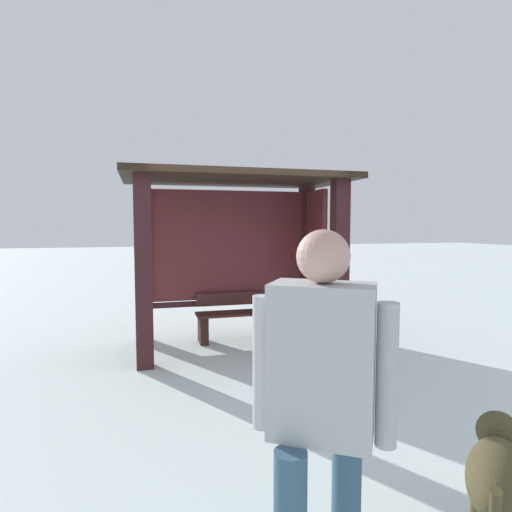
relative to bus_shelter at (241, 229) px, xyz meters
name	(u,v)px	position (x,y,z in m)	size (l,w,h in m)	color
ground_plane	(238,346)	(-0.09, -0.17, -1.72)	(60.00, 60.00, 0.00)	white
bus_shelter	(241,229)	(0.00, 0.00, 0.00)	(3.18, 1.77, 2.49)	#391C1E
bench_left_inside	(233,320)	(-0.09, 0.17, -1.40)	(1.12, 0.42, 0.72)	#4B2624
person_walking	(322,395)	(-0.68, -4.48, -0.68)	(0.58, 0.46, 1.76)	#B0B6B6
dog	(497,473)	(0.35, -4.42, -1.24)	(0.73, 0.72, 0.68)	#463F25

